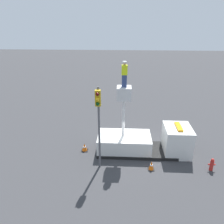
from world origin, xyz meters
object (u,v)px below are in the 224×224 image
object	(u,v)px
traffic_cone_rear	(85,147)
traffic_cone_curbside	(151,166)
bucket_truck	(145,141)
worker	(124,74)
traffic_light_pole	(98,114)
fire_hydrant	(212,165)

from	to	relation	value
traffic_cone_rear	traffic_cone_curbside	xyz separation A→B (m)	(4.94, -2.08, 0.03)
bucket_truck	traffic_cone_rear	bearing A→B (deg)	-178.42
bucket_truck	worker	size ratio (longest dim) A/B	4.00
traffic_light_pole	traffic_cone_curbside	distance (m)	5.15
traffic_light_pole	traffic_cone_rear	world-z (taller)	traffic_light_pole
fire_hydrant	traffic_cone_rear	size ratio (longest dim) A/B	1.48
traffic_cone_curbside	worker	bearing A→B (deg)	131.62
worker	traffic_light_pole	bearing A→B (deg)	-126.86
bucket_truck	traffic_cone_curbside	bearing A→B (deg)	-82.57
worker	fire_hydrant	world-z (taller)	worker
traffic_cone_rear	fire_hydrant	bearing A→B (deg)	-12.01
bucket_truck	worker	distance (m)	5.43
traffic_light_pole	traffic_cone_curbside	size ratio (longest dim) A/B	8.52
worker	traffic_light_pole	size ratio (longest dim) A/B	0.30
traffic_cone_rear	bucket_truck	bearing A→B (deg)	1.58
worker	traffic_cone_curbside	distance (m)	6.46
traffic_light_pole	traffic_cone_rear	size ratio (longest dim) A/B	9.21
worker	traffic_cone_curbside	world-z (taller)	worker
traffic_cone_rear	traffic_cone_curbside	distance (m)	5.36
bucket_truck	fire_hydrant	size ratio (longest dim) A/B	7.54
worker	traffic_cone_rear	world-z (taller)	worker
fire_hydrant	traffic_cone_curbside	xyz separation A→B (m)	(-4.06, -0.16, -0.13)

